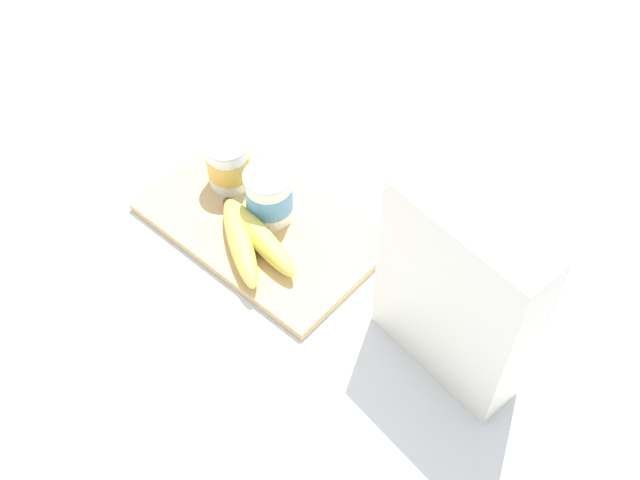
{
  "coord_description": "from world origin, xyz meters",
  "views": [
    {
      "loc": [
        0.53,
        -0.48,
        0.86
      ],
      "look_at": [
        0.11,
        0.0,
        0.06
      ],
      "focal_mm": 43.33,
      "sensor_mm": 36.0,
      "label": 1
    }
  ],
  "objects_px": {
    "yogurt_cup_back": "(267,194)",
    "cutting_board": "(262,225)",
    "yogurt_cup_front": "(228,163)",
    "cereal_box": "(457,294)",
    "banana_bunch": "(250,239)"
  },
  "relations": [
    {
      "from": "cutting_board",
      "to": "yogurt_cup_back",
      "type": "height_order",
      "value": "yogurt_cup_back"
    },
    {
      "from": "cutting_board",
      "to": "yogurt_cup_back",
      "type": "bearing_deg",
      "value": 101.52
    },
    {
      "from": "banana_bunch",
      "to": "yogurt_cup_front",
      "type": "bearing_deg",
      "value": 147.72
    },
    {
      "from": "cereal_box",
      "to": "yogurt_cup_back",
      "type": "xyz_separation_m",
      "value": [
        -0.32,
        0.02,
        -0.08
      ]
    },
    {
      "from": "cereal_box",
      "to": "yogurt_cup_front",
      "type": "xyz_separation_m",
      "value": [
        -0.41,
        0.02,
        -0.08
      ]
    },
    {
      "from": "cereal_box",
      "to": "yogurt_cup_front",
      "type": "distance_m",
      "value": 0.42
    },
    {
      "from": "cutting_board",
      "to": "banana_bunch",
      "type": "distance_m",
      "value": 0.05
    },
    {
      "from": "cereal_box",
      "to": "banana_bunch",
      "type": "distance_m",
      "value": 0.32
    },
    {
      "from": "yogurt_cup_front",
      "to": "cereal_box",
      "type": "bearing_deg",
      "value": -3.27
    },
    {
      "from": "yogurt_cup_back",
      "to": "cutting_board",
      "type": "bearing_deg",
      "value": -78.48
    },
    {
      "from": "cutting_board",
      "to": "banana_bunch",
      "type": "relative_size",
      "value": 1.96
    },
    {
      "from": "yogurt_cup_front",
      "to": "yogurt_cup_back",
      "type": "distance_m",
      "value": 0.09
    },
    {
      "from": "cereal_box",
      "to": "banana_bunch",
      "type": "height_order",
      "value": "cereal_box"
    },
    {
      "from": "cutting_board",
      "to": "cereal_box",
      "type": "xyz_separation_m",
      "value": [
        0.32,
        0.0,
        0.13
      ]
    },
    {
      "from": "banana_bunch",
      "to": "cereal_box",
      "type": "bearing_deg",
      "value": 8.87
    }
  ]
}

